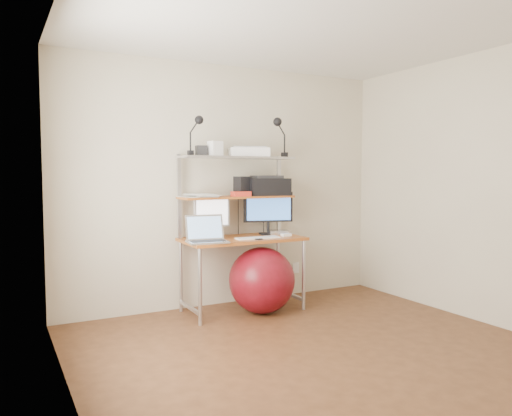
{
  "coord_description": "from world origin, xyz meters",
  "views": [
    {
      "loc": [
        -2.19,
        -2.99,
        1.38
      ],
      "look_at": [
        -0.0,
        1.15,
        1.05
      ],
      "focal_mm": 35.0,
      "sensor_mm": 36.0,
      "label": 1
    }
  ],
  "objects_px": {
    "printer": "(267,186)",
    "exercise_ball": "(262,280)",
    "laptop": "(206,236)",
    "monitor_black": "(268,209)",
    "monitor_silver": "(212,215)"
  },
  "relations": [
    {
      "from": "monitor_black",
      "to": "printer",
      "type": "xyz_separation_m",
      "value": [
        -0.02,
        -0.0,
        0.25
      ]
    },
    {
      "from": "laptop",
      "to": "monitor_black",
      "type": "bearing_deg",
      "value": 23.82
    },
    {
      "from": "monitor_silver",
      "to": "monitor_black",
      "type": "distance_m",
      "value": 0.65
    },
    {
      "from": "monitor_silver",
      "to": "monitor_black",
      "type": "height_order",
      "value": "monitor_black"
    },
    {
      "from": "monitor_black",
      "to": "exercise_ball",
      "type": "height_order",
      "value": "monitor_black"
    },
    {
      "from": "printer",
      "to": "exercise_ball",
      "type": "bearing_deg",
      "value": -120.32
    },
    {
      "from": "exercise_ball",
      "to": "monitor_black",
      "type": "bearing_deg",
      "value": 51.09
    },
    {
      "from": "monitor_silver",
      "to": "exercise_ball",
      "type": "xyz_separation_m",
      "value": [
        0.42,
        -0.27,
        -0.64
      ]
    },
    {
      "from": "printer",
      "to": "exercise_ball",
      "type": "height_order",
      "value": "printer"
    },
    {
      "from": "printer",
      "to": "laptop",
      "type": "bearing_deg",
      "value": -156.05
    },
    {
      "from": "exercise_ball",
      "to": "monitor_silver",
      "type": "bearing_deg",
      "value": 147.04
    },
    {
      "from": "exercise_ball",
      "to": "laptop",
      "type": "bearing_deg",
      "value": 176.47
    },
    {
      "from": "monitor_silver",
      "to": "printer",
      "type": "relative_size",
      "value": 0.92
    },
    {
      "from": "printer",
      "to": "exercise_ball",
      "type": "distance_m",
      "value": 0.99
    },
    {
      "from": "monitor_black",
      "to": "laptop",
      "type": "relative_size",
      "value": 1.34
    }
  ]
}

